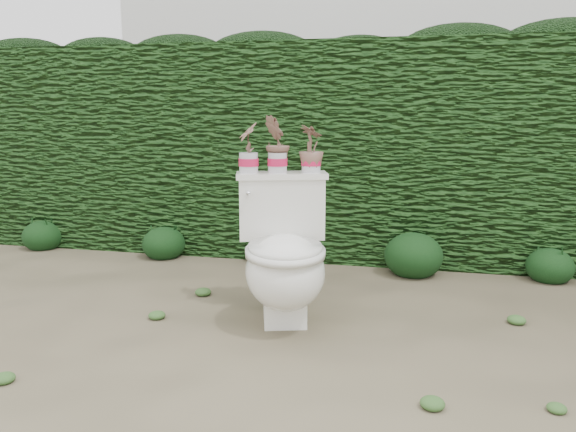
% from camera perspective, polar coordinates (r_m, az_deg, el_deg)
% --- Properties ---
extents(ground, '(60.00, 60.00, 0.00)m').
position_cam_1_polar(ground, '(3.10, 3.01, -10.39)').
color(ground, '#7D7256').
rests_on(ground, ground).
extents(hedge, '(8.00, 1.00, 1.60)m').
position_cam_1_polar(hedge, '(4.49, 6.62, 6.59)').
color(hedge, '#2A5A1E').
rests_on(hedge, ground).
extents(house_wall, '(8.00, 3.50, 4.00)m').
position_cam_1_polar(house_wall, '(8.90, 14.04, 16.06)').
color(house_wall, silver).
rests_on(house_wall, ground).
extents(toilet, '(0.63, 0.78, 0.78)m').
position_cam_1_polar(toilet, '(2.95, -0.38, -4.21)').
color(toilet, white).
rests_on(toilet, ground).
extents(potted_plant_left, '(0.15, 0.16, 0.26)m').
position_cam_1_polar(potted_plant_left, '(3.10, -4.04, 6.80)').
color(potted_plant_left, '#306A20').
rests_on(potted_plant_left, toilet).
extents(potted_plant_center, '(0.16, 0.19, 0.30)m').
position_cam_1_polar(potted_plant_center, '(3.10, -1.08, 7.19)').
color(potted_plant_center, '#306A20').
rests_on(potted_plant_center, toilet).
extents(potted_plant_right, '(0.19, 0.19, 0.25)m').
position_cam_1_polar(potted_plant_right, '(3.11, 2.37, 6.71)').
color(potted_plant_right, '#306A20').
rests_on(potted_plant_right, toilet).
extents(liriope_clump_0, '(0.32, 0.32, 0.26)m').
position_cam_1_polar(liriope_clump_0, '(5.02, -23.67, -1.56)').
color(liriope_clump_0, '#173C15').
rests_on(liriope_clump_0, ground).
extents(liriope_clump_1, '(0.33, 0.33, 0.26)m').
position_cam_1_polar(liriope_clump_1, '(4.43, -12.53, -2.41)').
color(liriope_clump_1, '#173C15').
rests_on(liriope_clump_1, ground).
extents(liriope_clump_2, '(0.33, 0.33, 0.27)m').
position_cam_1_polar(liriope_clump_2, '(4.22, -1.77, -2.77)').
color(liriope_clump_2, '#173C15').
rests_on(liriope_clump_2, ground).
extents(liriope_clump_3, '(0.40, 0.40, 0.32)m').
position_cam_1_polar(liriope_clump_3, '(3.95, 12.64, -3.56)').
color(liriope_clump_3, '#173C15').
rests_on(liriope_clump_3, ground).
extents(liriope_clump_4, '(0.31, 0.31, 0.25)m').
position_cam_1_polar(liriope_clump_4, '(4.12, 25.10, -4.29)').
color(liriope_clump_4, '#173C15').
rests_on(liriope_clump_4, ground).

